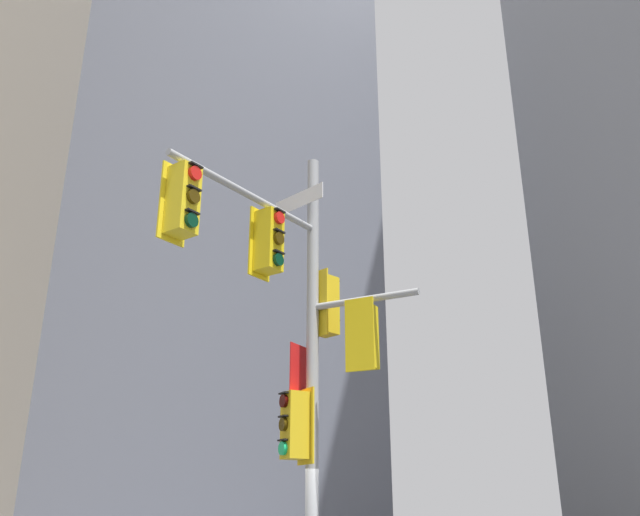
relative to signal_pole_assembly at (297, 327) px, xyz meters
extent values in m
cube|color=slate|center=(-2.39, 20.95, 9.78)|extent=(15.15, 15.15, 28.71)
cylinder|color=#9EA0A3|center=(0.32, 0.48, -0.70)|extent=(0.20, 0.20, 7.77)
cylinder|color=#9EA0A3|center=(-0.86, -0.67, 1.86)|extent=(2.44, 2.37, 0.11)
cylinder|color=#9EA0A3|center=(1.05, -0.09, 0.46)|extent=(1.53, 1.22, 0.11)
cube|color=yellow|center=(-0.64, -0.19, 1.26)|extent=(0.36, 0.36, 1.14)
cube|color=yellow|center=(-0.51, -0.33, 1.26)|extent=(0.48, 0.48, 1.00)
cylinder|color=red|center=(-0.37, -0.47, 1.61)|extent=(0.19, 0.18, 0.20)
cube|color=black|center=(-0.36, -0.48, 1.73)|extent=(0.21, 0.21, 0.02)
cylinder|color=#3C2C06|center=(-0.37, -0.47, 1.26)|extent=(0.19, 0.18, 0.20)
cube|color=black|center=(-0.36, -0.48, 1.38)|extent=(0.21, 0.21, 0.02)
cylinder|color=#06311C|center=(-0.37, -0.47, 0.91)|extent=(0.19, 0.18, 0.20)
cube|color=black|center=(-0.36, -0.48, 1.03)|extent=(0.21, 0.21, 0.02)
cube|color=yellow|center=(-1.94, -1.45, 1.26)|extent=(0.36, 0.36, 1.14)
cube|color=yellow|center=(-1.81, -1.59, 1.26)|extent=(0.48, 0.48, 1.00)
cylinder|color=red|center=(-1.67, -1.73, 1.61)|extent=(0.19, 0.18, 0.20)
cube|color=black|center=(-1.66, -1.74, 1.73)|extent=(0.21, 0.21, 0.02)
cylinder|color=#3C2C06|center=(-1.67, -1.73, 1.26)|extent=(0.19, 0.18, 0.20)
cube|color=black|center=(-1.66, -1.74, 1.38)|extent=(0.21, 0.21, 0.02)
cylinder|color=#06311C|center=(-1.67, -1.73, 0.91)|extent=(0.19, 0.18, 0.20)
cube|color=black|center=(-1.66, -1.74, 1.03)|extent=(0.21, 0.21, 0.02)
cube|color=yellow|center=(0.93, -0.24, -0.14)|extent=(0.40, 0.32, 1.14)
cube|color=yellow|center=(1.05, -0.09, -0.14)|extent=(0.48, 0.48, 1.00)
cylinder|color=#360605|center=(1.17, 0.07, 0.21)|extent=(0.19, 0.17, 0.20)
cube|color=black|center=(1.17, 0.07, 0.33)|extent=(0.22, 0.19, 0.02)
cylinder|color=#3C2C06|center=(1.17, 0.07, -0.14)|extent=(0.19, 0.17, 0.20)
cube|color=black|center=(1.17, 0.07, -0.02)|extent=(0.22, 0.19, 0.02)
cylinder|color=#19C672|center=(1.17, 0.07, -0.49)|extent=(0.19, 0.17, 0.20)
cube|color=black|center=(1.17, 0.07, -0.37)|extent=(0.22, 0.19, 0.02)
cube|color=gold|center=(0.41, 0.54, 0.56)|extent=(0.30, 0.41, 1.14)
cube|color=gold|center=(0.56, 0.64, 0.56)|extent=(0.47, 0.47, 1.00)
cylinder|color=#360605|center=(0.73, 0.76, 0.91)|extent=(0.16, 0.20, 0.20)
cube|color=black|center=(0.73, 0.76, 1.03)|extent=(0.18, 0.22, 0.02)
cylinder|color=yellow|center=(0.73, 0.76, 0.56)|extent=(0.16, 0.20, 0.20)
cube|color=black|center=(0.73, 0.76, 0.68)|extent=(0.18, 0.22, 0.02)
cylinder|color=#06311C|center=(0.73, 0.76, 0.21)|extent=(0.16, 0.20, 0.20)
cube|color=black|center=(0.73, 0.76, 0.33)|extent=(0.18, 0.22, 0.02)
cube|color=gold|center=(0.21, 0.44, -1.45)|extent=(0.19, 0.46, 1.14)
cube|color=gold|center=(0.04, 0.37, -1.45)|extent=(0.44, 0.44, 1.00)
cylinder|color=#360605|center=(-0.15, 0.30, -1.10)|extent=(0.12, 0.21, 0.20)
cube|color=black|center=(-0.16, 0.30, -0.98)|extent=(0.14, 0.23, 0.02)
cylinder|color=#3C2C06|center=(-0.15, 0.30, -1.45)|extent=(0.12, 0.21, 0.20)
cube|color=black|center=(-0.16, 0.30, -1.33)|extent=(0.14, 0.23, 0.02)
cylinder|color=#19C672|center=(-0.15, 0.30, -1.80)|extent=(0.12, 0.21, 0.20)
cube|color=black|center=(-0.16, 0.30, -1.68)|extent=(0.14, 0.23, 0.02)
cube|color=white|center=(0.03, 0.27, 2.31)|extent=(0.69, 0.96, 0.28)
cube|color=#19479E|center=(0.03, 0.27, 2.31)|extent=(0.66, 0.92, 0.24)
cube|color=red|center=(0.15, 0.61, -0.55)|extent=(0.42, 0.51, 0.80)
cube|color=white|center=(0.15, 0.61, -0.55)|extent=(0.39, 0.47, 0.76)
camera|label=1|loc=(-1.37, -9.98, -2.70)|focal=37.55mm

